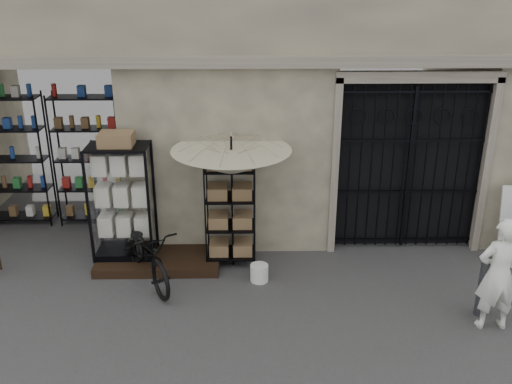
{
  "coord_description": "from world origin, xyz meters",
  "views": [
    {
      "loc": [
        -0.94,
        -6.75,
        4.64
      ],
      "look_at": [
        -0.8,
        1.4,
        1.35
      ],
      "focal_mm": 40.0,
      "sensor_mm": 36.0,
      "label": 1
    }
  ],
  "objects_px": {
    "white_bucket": "(259,273)",
    "bicycle": "(148,280)",
    "shopkeeper": "(489,326)",
    "market_umbrella": "(231,155)",
    "wire_rack": "(230,214)",
    "steel_bollard": "(483,288)",
    "display_cabinet": "(123,207)"
  },
  "relations": [
    {
      "from": "wire_rack",
      "to": "shopkeeper",
      "type": "height_order",
      "value": "wire_rack"
    },
    {
      "from": "steel_bollard",
      "to": "display_cabinet",
      "type": "bearing_deg",
      "value": 163.06
    },
    {
      "from": "wire_rack",
      "to": "bicycle",
      "type": "xyz_separation_m",
      "value": [
        -1.29,
        -0.58,
        -0.86
      ]
    },
    {
      "from": "display_cabinet",
      "to": "steel_bollard",
      "type": "relative_size",
      "value": 2.4
    },
    {
      "from": "display_cabinet",
      "to": "shopkeeper",
      "type": "xyz_separation_m",
      "value": [
        5.32,
        -1.89,
        -0.99
      ]
    },
    {
      "from": "bicycle",
      "to": "shopkeeper",
      "type": "bearing_deg",
      "value": -44.4
    },
    {
      "from": "display_cabinet",
      "to": "white_bucket",
      "type": "height_order",
      "value": "display_cabinet"
    },
    {
      "from": "wire_rack",
      "to": "market_umbrella",
      "type": "relative_size",
      "value": 0.67
    },
    {
      "from": "shopkeeper",
      "to": "display_cabinet",
      "type": "bearing_deg",
      "value": -21.56
    },
    {
      "from": "bicycle",
      "to": "shopkeeper",
      "type": "distance_m",
      "value": 5.05
    },
    {
      "from": "white_bucket",
      "to": "shopkeeper",
      "type": "relative_size",
      "value": 0.17
    },
    {
      "from": "white_bucket",
      "to": "bicycle",
      "type": "xyz_separation_m",
      "value": [
        -1.74,
        0.04,
        -0.14
      ]
    },
    {
      "from": "wire_rack",
      "to": "bicycle",
      "type": "bearing_deg",
      "value": -173.25
    },
    {
      "from": "wire_rack",
      "to": "steel_bollard",
      "type": "height_order",
      "value": "wire_rack"
    },
    {
      "from": "market_umbrella",
      "to": "wire_rack",
      "type": "bearing_deg",
      "value": 110.06
    },
    {
      "from": "display_cabinet",
      "to": "shopkeeper",
      "type": "bearing_deg",
      "value": -15.92
    },
    {
      "from": "display_cabinet",
      "to": "bicycle",
      "type": "relative_size",
      "value": 1.1
    },
    {
      "from": "wire_rack",
      "to": "market_umbrella",
      "type": "xyz_separation_m",
      "value": [
        0.03,
        -0.09,
        1.03
      ]
    },
    {
      "from": "white_bucket",
      "to": "steel_bollard",
      "type": "xyz_separation_m",
      "value": [
        3.1,
        -0.98,
        0.29
      ]
    },
    {
      "from": "steel_bollard",
      "to": "bicycle",
      "type": "bearing_deg",
      "value": 168.22
    },
    {
      "from": "market_umbrella",
      "to": "steel_bollard",
      "type": "distance_m",
      "value": 4.1
    },
    {
      "from": "white_bucket",
      "to": "wire_rack",
      "type": "bearing_deg",
      "value": 126.41
    },
    {
      "from": "white_bucket",
      "to": "bicycle",
      "type": "bearing_deg",
      "value": 178.84
    },
    {
      "from": "market_umbrella",
      "to": "shopkeeper",
      "type": "bearing_deg",
      "value": -26.61
    },
    {
      "from": "wire_rack",
      "to": "white_bucket",
      "type": "xyz_separation_m",
      "value": [
        0.45,
        -0.61,
        -0.73
      ]
    },
    {
      "from": "white_bucket",
      "to": "steel_bollard",
      "type": "distance_m",
      "value": 3.26
    },
    {
      "from": "bicycle",
      "to": "shopkeeper",
      "type": "height_order",
      "value": "bicycle"
    },
    {
      "from": "white_bucket",
      "to": "steel_bollard",
      "type": "bearing_deg",
      "value": -17.45
    },
    {
      "from": "market_umbrella",
      "to": "steel_bollard",
      "type": "relative_size",
      "value": 3.12
    },
    {
      "from": "steel_bollard",
      "to": "white_bucket",
      "type": "bearing_deg",
      "value": 162.55
    },
    {
      "from": "display_cabinet",
      "to": "market_umbrella",
      "type": "height_order",
      "value": "market_umbrella"
    },
    {
      "from": "wire_rack",
      "to": "market_umbrella",
      "type": "distance_m",
      "value": 1.04
    }
  ]
}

